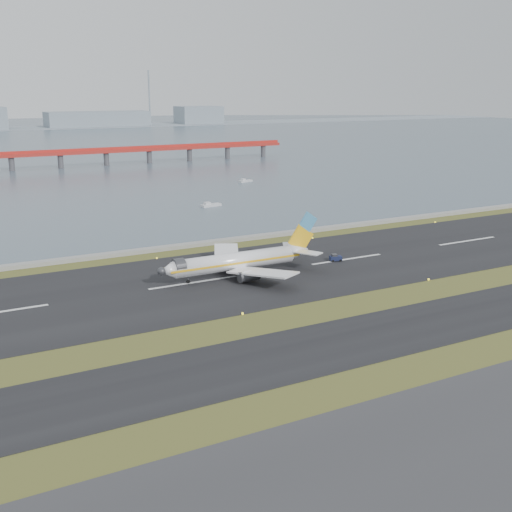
% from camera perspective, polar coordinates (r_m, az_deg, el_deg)
% --- Properties ---
extents(ground, '(1000.00, 1000.00, 0.00)m').
position_cam_1_polar(ground, '(110.93, 0.59, -6.41)').
color(ground, '#414E1B').
rests_on(ground, ground).
extents(taxiway_strip, '(1000.00, 18.00, 0.10)m').
position_cam_1_polar(taxiway_strip, '(101.38, 3.94, -8.50)').
color(taxiway_strip, black).
rests_on(taxiway_strip, ground).
extents(runway_strip, '(1000.00, 45.00, 0.10)m').
position_cam_1_polar(runway_strip, '(136.46, -5.57, -2.38)').
color(runway_strip, black).
rests_on(runway_strip, ground).
extents(seawall, '(1000.00, 2.50, 1.00)m').
position_cam_1_polar(seawall, '(163.42, -9.72, 0.50)').
color(seawall, gray).
rests_on(seawall, ground).
extents(red_pier, '(260.00, 5.00, 10.20)m').
position_cam_1_polar(red_pier, '(349.09, -17.02, 8.66)').
color(red_pier, '#B4261E').
rests_on(red_pier, ground).
extents(airliner, '(38.52, 32.89, 12.80)m').
position_cam_1_polar(airliner, '(140.16, -1.37, -0.41)').
color(airliner, white).
rests_on(airliner, ground).
extents(pushback_tug, '(3.14, 2.35, 1.79)m').
position_cam_1_polar(pushback_tug, '(153.67, 7.07, -0.16)').
color(pushback_tug, '#161C3D').
rests_on(pushback_tug, ground).
extents(workboat_near, '(7.71, 3.54, 1.80)m').
position_cam_1_polar(workboat_near, '(224.61, -4.08, 4.54)').
color(workboat_near, silver).
rests_on(workboat_near, ground).
extents(workboat_far, '(7.17, 4.05, 1.66)m').
position_cam_1_polar(workboat_far, '(284.03, -0.98, 6.69)').
color(workboat_far, silver).
rests_on(workboat_far, ground).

